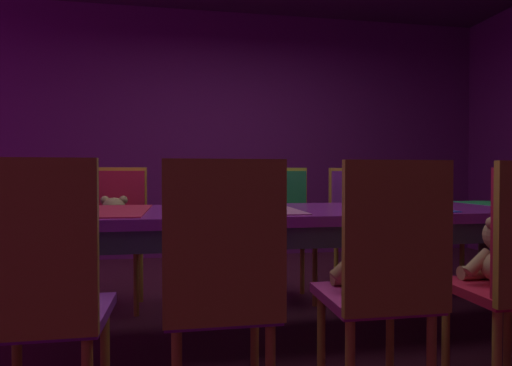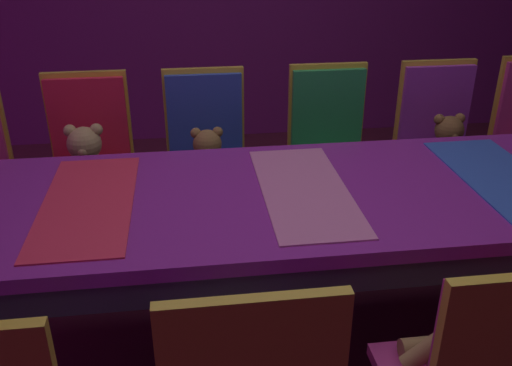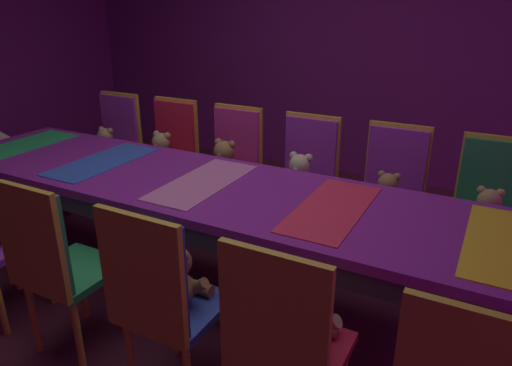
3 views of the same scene
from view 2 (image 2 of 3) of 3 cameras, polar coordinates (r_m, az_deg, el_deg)
ground_plane at (r=2.51m, az=4.29°, el=-16.00°), size 7.90×7.90×0.00m
banquet_table at (r=2.13m, az=4.87°, el=-2.69°), size 0.90×3.72×0.75m
chair_left_1 at (r=2.92m, az=-16.60°, el=3.12°), size 0.42×0.41×0.98m
teddy_left_1 at (r=2.78m, az=-16.99°, el=1.99°), size 0.27×0.35×0.33m
chair_left_2 at (r=2.87m, az=-5.12°, el=3.78°), size 0.42×0.41×0.98m
teddy_left_2 at (r=2.75m, az=-4.95°, el=2.35°), size 0.23×0.30×0.28m
chair_left_3 at (r=2.97m, az=7.44°, el=4.43°), size 0.42×0.41×0.98m
chair_left_4 at (r=3.17m, az=17.98°, el=4.75°), size 0.42×0.41×0.98m
teddy_left_4 at (r=3.05m, az=19.05°, el=3.57°), size 0.24×0.31×0.30m
teddy_right_3 at (r=1.71m, az=20.31°, el=-15.31°), size 0.26×0.33×0.31m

